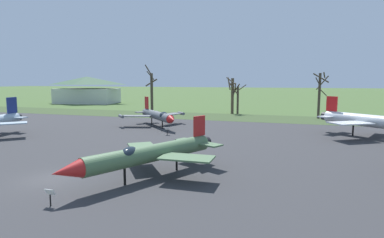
{
  "coord_description": "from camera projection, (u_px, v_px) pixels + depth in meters",
  "views": [
    {
      "loc": [
        16.48,
        -18.06,
        7.13
      ],
      "look_at": [
        4.94,
        18.19,
        2.47
      ],
      "focal_mm": 29.65,
      "sensor_mm": 36.0,
      "label": 1
    }
  ],
  "objects": [
    {
      "name": "bare_tree_center",
      "position": [
        238.0,
        98.0,
        67.44
      ],
      "size": [
        2.85,
        2.83,
        6.4
      ],
      "color": "#42382D",
      "rests_on": "ground"
    },
    {
      "name": "visitor_building",
      "position": [
        87.0,
        90.0,
        98.71
      ],
      "size": [
        19.91,
        13.74,
        8.28
      ],
      "color": "beige",
      "rests_on": "ground"
    },
    {
      "name": "asphalt_apron",
      "position": [
        137.0,
        144.0,
        35.64
      ],
      "size": [
        93.43,
        44.86,
        0.05
      ],
      "primitive_type": "cube",
      "color": "#333335",
      "rests_on": "ground"
    },
    {
      "name": "info_placard_rear_right",
      "position": [
        50.0,
        195.0,
        17.88
      ],
      "size": [
        0.61,
        0.25,
        1.06
      ],
      "color": "black",
      "rests_on": "ground"
    },
    {
      "name": "jet_fighter_rear_right",
      "position": [
        149.0,
        154.0,
        22.92
      ],
      "size": [
        8.35,
        12.79,
        4.16
      ],
      "color": "#4C6B47",
      "rests_on": "ground"
    },
    {
      "name": "bare_tree_right_of_center",
      "position": [
        320.0,
        93.0,
        58.29
      ],
      "size": [
        2.91,
        3.08,
        8.62
      ],
      "color": "#42382D",
      "rests_on": "ground"
    },
    {
      "name": "jet_fighter_rear_left",
      "position": [
        157.0,
        115.0,
        48.4
      ],
      "size": [
        10.94,
        11.05,
        4.43
      ],
      "color": "#565B60",
      "rests_on": "ground"
    },
    {
      "name": "bare_tree_left_of_center",
      "position": [
        232.0,
        94.0,
        67.24
      ],
      "size": [
        2.66,
        2.7,
        7.8
      ],
      "color": "brown",
      "rests_on": "ground"
    },
    {
      "name": "info_placard_rear_left",
      "position": [
        167.0,
        130.0,
        41.16
      ],
      "size": [
        0.63,
        0.38,
        1.04
      ],
      "color": "black",
      "rests_on": "ground"
    },
    {
      "name": "jet_fighter_front_right",
      "position": [
        381.0,
        122.0,
        37.57
      ],
      "size": [
        13.95,
        12.3,
        4.97
      ],
      "color": "silver",
      "rests_on": "ground"
    },
    {
      "name": "bare_tree_far_left",
      "position": [
        152.0,
        90.0,
        72.82
      ],
      "size": [
        2.94,
        3.29,
        10.67
      ],
      "color": "#42382D",
      "rests_on": "ground"
    },
    {
      "name": "ground_plane",
      "position": [
        51.0,
        179.0,
        22.91
      ],
      "size": [
        600.0,
        600.0,
        0.0
      ],
      "primitive_type": "plane",
      "color": "#425B2D"
    },
    {
      "name": "grass_verge_strip",
      "position": [
        205.0,
        116.0,
        62.53
      ],
      "size": [
        153.43,
        12.0,
        0.06
      ],
      "primitive_type": "cube",
      "color": "#374928",
      "rests_on": "ground"
    }
  ]
}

